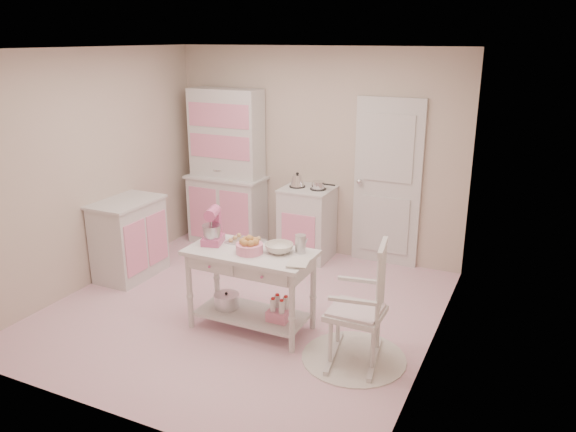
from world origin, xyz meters
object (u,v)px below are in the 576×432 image
(stand_mixer, at_px, (212,227))
(work_table, at_px, (251,290))
(stove, at_px, (307,223))
(hutch, at_px, (226,168))
(rocking_chair, at_px, (356,302))
(bread_basket, at_px, (249,248))
(base_cabinet, at_px, (129,239))

(stand_mixer, bearing_deg, work_table, -19.04)
(stove, bearing_deg, hutch, 177.61)
(hutch, distance_m, work_table, 2.51)
(stove, bearing_deg, stand_mixer, -95.41)
(rocking_chair, bearing_deg, stove, 113.87)
(stove, xyz_separation_m, bread_basket, (0.26, -1.96, 0.39))
(hutch, relative_size, bread_basket, 8.32)
(hutch, relative_size, rocking_chair, 1.89)
(base_cabinet, xyz_separation_m, work_table, (1.89, -0.50, -0.06))
(base_cabinet, bearing_deg, stand_mixer, -18.04)
(bread_basket, bearing_deg, rocking_chair, -3.06)
(work_table, bearing_deg, hutch, 126.37)
(rocking_chair, relative_size, bread_basket, 4.40)
(hutch, relative_size, base_cabinet, 2.26)
(work_table, bearing_deg, stove, 97.21)
(stove, distance_m, bread_basket, 2.01)
(hutch, height_order, base_cabinet, hutch)
(work_table, bearing_deg, base_cabinet, 165.22)
(stand_mixer, bearing_deg, base_cabinet, 145.65)
(stand_mixer, bearing_deg, rocking_chair, -21.14)
(rocking_chair, xyz_separation_m, stand_mixer, (-1.50, 0.13, 0.42))
(stand_mixer, distance_m, bread_basket, 0.46)
(hutch, bearing_deg, work_table, -53.63)
(stove, xyz_separation_m, work_table, (0.24, -1.91, -0.06))
(hutch, distance_m, base_cabinet, 1.63)
(rocking_chair, bearing_deg, hutch, 131.30)
(stand_mixer, bearing_deg, hutch, 101.48)
(rocking_chair, height_order, bread_basket, rocking_chair)
(base_cabinet, distance_m, work_table, 1.96)
(bread_basket, bearing_deg, hutch, 126.05)
(rocking_chair, relative_size, work_table, 0.92)
(base_cabinet, bearing_deg, work_table, -14.78)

